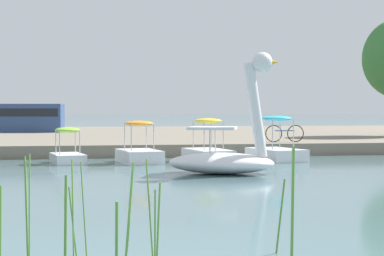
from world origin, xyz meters
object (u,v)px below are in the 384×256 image
(pedal_boat_yellow, at_px, (208,149))
(parked_van, at_px, (29,117))
(pedal_boat_orange, at_px, (139,151))
(bicycle_parked, at_px, (285,133))
(swan_boat, at_px, (226,152))
(pedal_boat_cyan, at_px, (276,149))
(pedal_boat_lime, at_px, (68,152))

(pedal_boat_yellow, xyz_separation_m, parked_van, (-8.39, 17.11, 1.05))
(pedal_boat_orange, relative_size, bicycle_parked, 1.36)
(pedal_boat_orange, distance_m, bicycle_parked, 7.50)
(pedal_boat_orange, height_order, bicycle_parked, pedal_boat_orange)
(swan_boat, relative_size, pedal_boat_cyan, 1.41)
(pedal_boat_orange, xyz_separation_m, pedal_boat_yellow, (2.65, 0.55, 0.01))
(swan_boat, xyz_separation_m, bicycle_parked, (4.31, 7.66, 0.23))
(swan_boat, relative_size, pedal_boat_orange, 1.54)
(swan_boat, distance_m, bicycle_parked, 8.79)
(pedal_boat_orange, height_order, parked_van, parked_van)
(parked_van, bearing_deg, pedal_boat_yellow, -63.88)
(pedal_boat_yellow, xyz_separation_m, bicycle_parked, (3.97, 2.95, 0.46))
(swan_boat, xyz_separation_m, pedal_boat_lime, (-4.86, 4.33, -0.26))
(pedal_boat_orange, bearing_deg, swan_boat, -60.97)
(swan_boat, bearing_deg, pedal_boat_yellow, 85.89)
(pedal_boat_cyan, bearing_deg, parked_van, 121.91)
(pedal_boat_lime, distance_m, bicycle_parked, 9.76)
(swan_boat, bearing_deg, bicycle_parked, 60.67)
(pedal_boat_cyan, xyz_separation_m, bicycle_parked, (1.43, 3.39, 0.45))
(swan_boat, xyz_separation_m, pedal_boat_orange, (-2.31, 4.16, -0.24))
(pedal_boat_orange, height_order, pedal_boat_yellow, pedal_boat_yellow)
(pedal_boat_cyan, bearing_deg, pedal_boat_yellow, 170.11)
(pedal_boat_yellow, height_order, bicycle_parked, pedal_boat_yellow)
(bicycle_parked, bearing_deg, pedal_boat_cyan, -112.80)
(pedal_boat_cyan, height_order, parked_van, parked_van)
(pedal_boat_yellow, height_order, parked_van, parked_van)
(pedal_boat_orange, bearing_deg, parked_van, 108.01)
(pedal_boat_cyan, bearing_deg, bicycle_parked, 67.20)
(swan_boat, distance_m, pedal_boat_lime, 6.51)
(pedal_boat_lime, height_order, parked_van, parked_van)
(pedal_boat_lime, bearing_deg, pedal_boat_cyan, -0.43)
(parked_van, bearing_deg, pedal_boat_cyan, -58.09)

